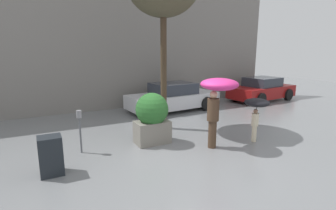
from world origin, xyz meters
name	(u,v)px	position (x,y,z in m)	size (l,w,h in m)	color
ground_plane	(177,157)	(0.00, 0.00, 0.00)	(40.00, 40.00, 0.00)	slate
building_facade	(109,44)	(0.00, 6.50, 3.00)	(18.00, 0.30, 6.00)	gray
planter_box	(152,117)	(-0.15, 1.29, 0.82)	(1.01, 0.98, 1.54)	gray
person_adult	(218,93)	(1.34, 0.12, 1.61)	(1.06, 1.06, 2.01)	#473323
person_child	(257,106)	(2.75, 0.02, 1.09)	(0.75, 0.75, 1.33)	beige
parked_car_near	(173,98)	(2.48, 4.86, 0.59)	(4.37, 2.23, 1.27)	silver
parked_car_far	(262,90)	(8.02, 4.78, 0.59)	(4.08, 2.31, 1.27)	maroon
parking_meter	(80,122)	(-2.19, 1.47, 0.86)	(0.14, 0.14, 1.19)	#595B60
newspaper_box	(51,156)	(-3.00, 0.45, 0.45)	(0.50, 0.44, 0.90)	#1E2328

